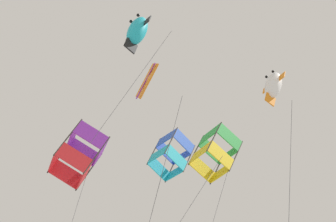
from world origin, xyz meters
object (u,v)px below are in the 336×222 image
Objects in this scene: kite_box_near_left at (171,155)px; kite_fish_low_drifter at (137,31)px; kite_diamond_far_centre at (147,82)px; kite_fish_upper_right at (273,86)px; kite_box_near_right at (79,155)px; kite_box_mid_left at (216,153)px.

kite_fish_low_drifter is at bearing 86.48° from kite_box_near_left.
kite_diamond_far_centre reaches higher than kite_box_near_left.
kite_fish_low_drifter is (2.17, 5.03, 5.38)m from kite_fish_upper_right.
kite_diamond_far_centre is at bearing -169.87° from kite_box_near_right.
kite_box_near_left is 4.09m from kite_diamond_far_centre.
kite_diamond_far_centre is 1.92× the size of kite_box_mid_left.
kite_diamond_far_centre is at bearing 126.92° from kite_box_near_left.
kite_box_mid_left is at bearing -21.48° from kite_fish_upper_right.
kite_fish_upper_right is 7.68m from kite_fish_low_drifter.
kite_box_near_left is (3.50, 3.87, 0.11)m from kite_fish_upper_right.
kite_fish_upper_right is 8.46m from kite_box_near_right.
kite_fish_low_drifter is at bearing -151.93° from kite_box_near_right.
kite_box_near_left is 1.35× the size of kite_box_mid_left.
kite_fish_low_drifter is 5.91m from kite_box_mid_left.
kite_box_near_right is at bearing 19.44° from kite_fish_upper_right.
kite_diamond_far_centre is 5.94m from kite_fish_low_drifter.
kite_box_mid_left is at bearing -86.83° from kite_fish_low_drifter.
kite_box_near_left is at bearing 3.75° from kite_fish_upper_right.
kite_fish_low_drifter is at bearing 99.19° from kite_box_mid_left.
kite_fish_low_drifter is (-1.59, -2.52, 4.66)m from kite_box_near_right.
kite_fish_low_drifter reaches higher than kite_diamond_far_centre.
kite_box_near_left is 5.56m from kite_fish_low_drifter.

